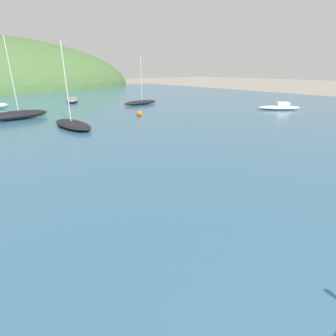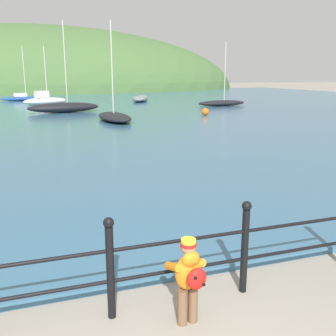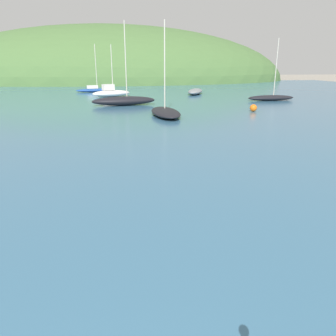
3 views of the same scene
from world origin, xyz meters
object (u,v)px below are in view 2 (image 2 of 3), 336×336
boat_far_left (23,98)px  boat_nearest_quay (114,116)px  child_in_coat (189,274)px  boat_far_right (222,103)px  boat_red_dinghy (140,98)px  mooring_buoy (205,112)px  boat_twin_mast (45,100)px  boat_white_sailboat (64,107)px

boat_far_left → boat_nearest_quay: bearing=-75.1°
child_in_coat → boat_nearest_quay: (2.88, 18.38, -0.28)m
boat_far_right → child_in_coat: bearing=-117.3°
boat_nearest_quay → boat_red_dinghy: size_ratio=1.12×
boat_red_dinghy → mooring_buoy: size_ratio=10.38×
boat_far_left → boat_twin_mast: bearing=-73.2°
boat_far_left → boat_far_right: boat_far_left is taller
boat_nearest_quay → child_in_coat: bearing=-98.9°
boat_twin_mast → mooring_buoy: 15.30m
boat_white_sailboat → mooring_buoy: size_ratio=12.83×
child_in_coat → boat_far_left: (-2.20, 37.39, -0.24)m
boat_twin_mast → boat_white_sailboat: bearing=-82.2°
child_in_coat → boat_nearest_quay: size_ratio=0.19×
boat_nearest_quay → boat_far_right: boat_nearest_quay is taller
boat_nearest_quay → boat_far_left: (-5.08, 19.01, 0.04)m
child_in_coat → boat_white_sailboat: bearing=88.6°
child_in_coat → mooring_buoy: child_in_coat is taller
child_in_coat → mooring_buoy: 21.28m
child_in_coat → boat_far_right: bearing=62.7°
child_in_coat → boat_red_dinghy: 33.98m
boat_far_right → boat_white_sailboat: bearing=-173.8°
boat_nearest_quay → boat_far_right: bearing=34.9°
boat_far_left → boat_far_right: size_ratio=1.01×
boat_far_left → mooring_buoy: 21.19m
boat_nearest_quay → boat_far_left: bearing=104.9°
boat_nearest_quay → boat_white_sailboat: 6.24m
child_in_coat → boat_far_left: boat_far_left is taller
boat_white_sailboat → boat_far_left: bearing=101.9°
child_in_coat → boat_far_right: 28.75m
mooring_buoy → boat_far_right: bearing=55.5°
boat_far_left → boat_white_sailboat: bearing=-78.1°
child_in_coat → boat_red_dinghy: child_in_coat is taller
boat_far_right → boat_red_dinghy: 8.85m
boat_twin_mast → boat_nearest_quay: bearing=-75.9°
boat_nearest_quay → boat_twin_mast: bearing=104.1°
child_in_coat → boat_twin_mast: (-0.41, 31.47, -0.12)m
boat_far_left → boat_red_dinghy: 11.40m
boat_red_dinghy → mooring_buoy: (0.59, -13.62, -0.04)m
boat_far_right → boat_red_dinghy: bearing=123.4°
boat_nearest_quay → boat_far_right: size_ratio=1.07×
boat_white_sailboat → boat_nearest_quay: bearing=-68.5°
mooring_buoy → boat_far_left: bearing=121.6°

